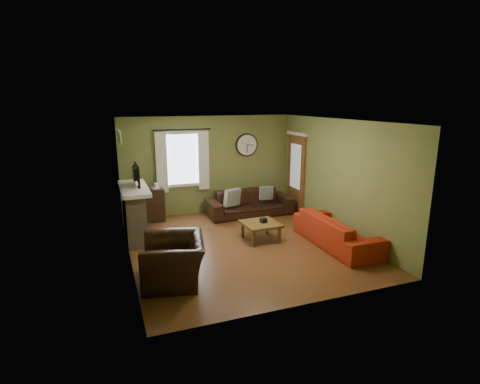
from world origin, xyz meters
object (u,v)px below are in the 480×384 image
object	(u,v)px
sofa_red	(337,231)
sofa_brown	(249,203)
coffee_table	(260,231)
armchair	(174,260)
bookshelf	(150,206)

from	to	relation	value
sofa_red	sofa_brown	bearing A→B (deg)	18.87
sofa_red	coffee_table	distance (m)	1.62
sofa_red	armchair	xyz separation A→B (m)	(-3.52, -0.42, 0.06)
sofa_brown	coffee_table	xyz separation A→B (m)	(-0.47, -1.83, -0.13)
bookshelf	coffee_table	world-z (taller)	bookshelf
bookshelf	armchair	world-z (taller)	bookshelf
bookshelf	sofa_brown	distance (m)	2.58
bookshelf	sofa_brown	world-z (taller)	bookshelf
sofa_brown	bookshelf	bearing A→B (deg)	172.88
sofa_brown	coffee_table	size ratio (longest dim) A/B	3.00
bookshelf	armchair	bearing A→B (deg)	-90.80
armchair	coffee_table	size ratio (longest dim) A/B	1.55
sofa_red	bookshelf	bearing A→B (deg)	49.31
sofa_brown	coffee_table	world-z (taller)	sofa_brown
sofa_brown	sofa_red	distance (m)	2.82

